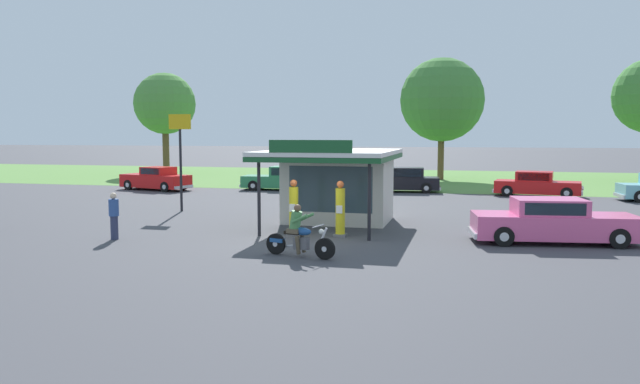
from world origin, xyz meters
TOP-DOWN VIEW (x-y plane):
  - ground_plane at (0.00, 0.00)m, footprint 300.00×300.00m
  - grass_verge_strip at (0.00, 30.00)m, footprint 120.00×24.00m
  - service_station_kiosk at (-0.01, 4.54)m, footprint 4.90×6.50m
  - gas_pump_nearside at (-0.88, 1.15)m, footprint 0.44×0.44m
  - gas_pump_offside at (0.85, 1.15)m, footprint 0.44×0.44m
  - motorcycle_with_rider at (0.40, -2.63)m, footprint 2.28×0.85m
  - featured_classic_sedan at (8.07, 1.69)m, footprint 5.66×2.55m
  - parked_car_back_row_centre_left at (9.15, 17.57)m, footprint 5.14×2.50m
  - parked_car_back_row_far_left at (-14.62, 15.78)m, footprint 5.16×2.93m
  - parked_car_back_row_far_right at (-6.50, 17.81)m, footprint 5.57×2.30m
  - parked_car_back_row_right at (1.06, 18.44)m, footprint 5.34×2.23m
  - bystander_standing_back_lot at (-6.64, -1.34)m, footprint 0.34×0.34m
  - bystander_admiring_sedan at (-4.58, 13.26)m, footprint 0.34×0.34m
  - tree_oak_far_left at (-22.11, 31.04)m, footprint 5.62×5.62m
  - tree_oak_far_right at (3.04, 29.57)m, footprint 6.65×6.65m
  - roadside_pole_sign at (-7.93, 6.22)m, footprint 1.10×0.12m

SIDE VIEW (x-z plane):
  - ground_plane at x=0.00m, z-range 0.00..0.00m
  - grass_verge_strip at x=0.00m, z-range 0.00..0.01m
  - motorcycle_with_rider at x=0.40m, z-range -0.14..1.44m
  - parked_car_back_row_centre_left at x=9.15m, z-range -0.06..1.40m
  - parked_car_back_row_far_left at x=-14.62m, z-range -0.07..1.45m
  - parked_car_back_row_far_right at x=-6.50m, z-range -0.08..1.47m
  - featured_classic_sedan at x=8.07m, z-range -0.06..1.45m
  - parked_car_back_row_right at x=1.06m, z-range -0.07..1.47m
  - bystander_standing_back_lot at x=-6.64m, z-range 0.04..1.68m
  - gas_pump_offside at x=0.85m, z-range -0.08..1.92m
  - gas_pump_nearside at x=-0.88m, z-range -0.08..1.93m
  - bystander_admiring_sedan at x=-4.58m, z-range 0.05..1.80m
  - service_station_kiosk at x=-0.01m, z-range 0.02..3.47m
  - roadside_pole_sign at x=-7.93m, z-range 0.85..5.43m
  - tree_oak_far_right at x=3.04m, z-range 1.40..11.10m
  - tree_oak_far_left at x=-22.11m, z-range 1.78..11.03m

